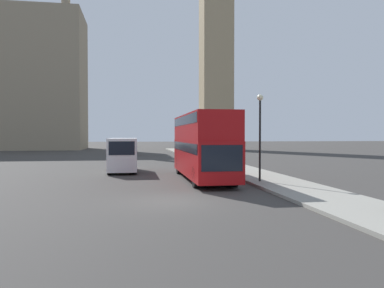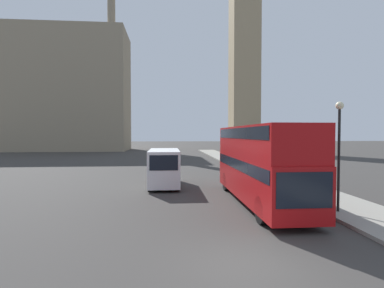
{
  "view_description": "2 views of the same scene",
  "coord_description": "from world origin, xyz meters",
  "views": [
    {
      "loc": [
        -1.67,
        -15.87,
        2.84
      ],
      "look_at": [
        1.84,
        6.05,
        2.32
      ],
      "focal_mm": 35.0,
      "sensor_mm": 36.0,
      "label": 1
    },
    {
      "loc": [
        -2.2,
        -8.09,
        3.71
      ],
      "look_at": [
        -0.19,
        15.69,
        2.94
      ],
      "focal_mm": 28.0,
      "sensor_mm": 36.0,
      "label": 2
    }
  ],
  "objects": [
    {
      "name": "red_double_decker_bus",
      "position": [
        2.76,
        7.57,
        2.32
      ],
      "size": [
        2.45,
        10.58,
        4.14
      ],
      "color": "#A80F11",
      "rests_on": "ground_plane"
    },
    {
      "name": "parked_sedan",
      "position": [
        -2.59,
        37.03,
        0.69
      ],
      "size": [
        1.72,
        4.56,
        1.53
      ],
      "color": "maroon",
      "rests_on": "ground_plane"
    },
    {
      "name": "building_block_distant",
      "position": [
        -28.04,
        62.85,
        13.59
      ],
      "size": [
        33.47,
        13.45,
        33.06
      ],
      "color": "gray",
      "rests_on": "ground_plane"
    },
    {
      "name": "white_van",
      "position": [
        -2.4,
        13.21,
        1.39
      ],
      "size": [
        2.13,
        5.38,
        2.6
      ],
      "color": "white",
      "rests_on": "ground_plane"
    },
    {
      "name": "street_lamp",
      "position": [
        5.7,
        5.03,
        3.53
      ],
      "size": [
        0.36,
        0.36,
        5.06
      ],
      "color": "black",
      "rests_on": "sidewalk_strip"
    },
    {
      "name": "ground_plane",
      "position": [
        0.0,
        0.0,
        0.0
      ],
      "size": [
        300.0,
        300.0,
        0.0
      ],
      "primitive_type": "plane",
      "color": "#383533"
    }
  ]
}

